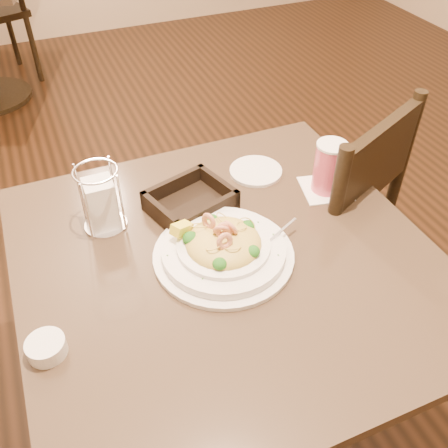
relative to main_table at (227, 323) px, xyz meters
name	(u,v)px	position (x,y,z in m)	size (l,w,h in m)	color
ground	(226,421)	(0.00, 0.00, -0.51)	(7.00, 7.00, 0.00)	black
main_table	(227,323)	(0.00, 0.00, 0.00)	(0.90, 0.90, 0.75)	black
dining_chair_near	(319,227)	(0.41, 0.24, -0.01)	(0.56, 0.56, 0.93)	black
pasta_bowl	(223,247)	(-0.01, 0.00, 0.26)	(0.34, 0.31, 0.10)	white
drink_glass	(329,168)	(0.33, 0.13, 0.30)	(0.14, 0.14, 0.14)	white
bread_basket	(191,202)	(-0.02, 0.19, 0.26)	(0.22, 0.20, 0.05)	black
napkin_caddy	(102,203)	(-0.22, 0.21, 0.30)	(0.10, 0.10, 0.16)	silver
side_plate	(256,171)	(0.19, 0.26, 0.24)	(0.14, 0.14, 0.01)	white
butter_ramekin	(46,347)	(-0.40, -0.10, 0.25)	(0.07, 0.07, 0.03)	white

